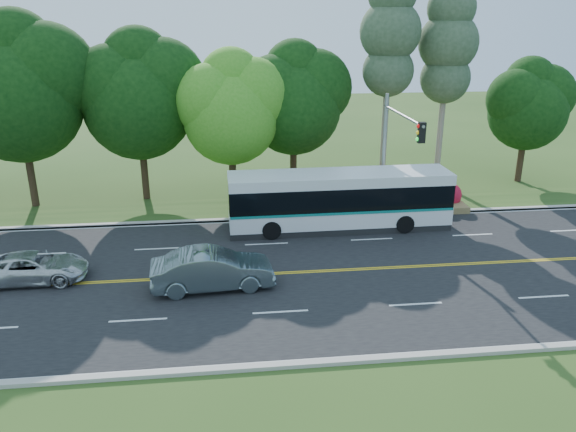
{
  "coord_description": "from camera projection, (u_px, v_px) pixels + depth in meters",
  "views": [
    {
      "loc": [
        -2.44,
        -22.92,
        11.06
      ],
      "look_at": [
        0.43,
        2.0,
        2.03
      ],
      "focal_mm": 35.0,
      "sensor_mm": 36.0,
      "label": 1
    }
  ],
  "objects": [
    {
      "name": "suv",
      "position": [
        34.0,
        267.0,
        24.5
      ],
      "size": [
        4.59,
        2.15,
        1.27
      ],
      "primitive_type": "imported",
      "rotation": [
        0.0,
        0.0,
        1.58
      ],
      "color": "silver",
      "rests_on": "road"
    },
    {
      "name": "curb_south",
      "position": [
        306.0,
        364.0,
        18.72
      ],
      "size": [
        60.0,
        0.3,
        0.15
      ],
      "primitive_type": "cube",
      "color": "#ABA59A",
      "rests_on": "ground"
    },
    {
      "name": "grass_verge",
      "position": [
        268.0,
        208.0,
        33.82
      ],
      "size": [
        60.0,
        4.0,
        0.1
      ],
      "primitive_type": "cube",
      "color": "#2C4918",
      "rests_on": "ground"
    },
    {
      "name": "lane_markings",
      "position": [
        281.0,
        273.0,
        25.41
      ],
      "size": [
        57.6,
        13.82,
        0.0
      ],
      "color": "gold",
      "rests_on": "road"
    },
    {
      "name": "curb_north",
      "position": [
        270.0,
        218.0,
        32.09
      ],
      "size": [
        60.0,
        0.3,
        0.15
      ],
      "primitive_type": "cube",
      "color": "#ABA59A",
      "rests_on": "ground"
    },
    {
      "name": "ground",
      "position": [
        284.0,
        273.0,
        25.43
      ],
      "size": [
        120.0,
        120.0,
        0.0
      ],
      "primitive_type": "plane",
      "color": "#2C4918",
      "rests_on": "ground"
    },
    {
      "name": "road",
      "position": [
        284.0,
        273.0,
        25.43
      ],
      "size": [
        60.0,
        14.0,
        0.02
      ],
      "primitive_type": "cube",
      "color": "black",
      "rests_on": "ground"
    },
    {
      "name": "bougainvillea_hedge",
      "position": [
        388.0,
        198.0,
        33.58
      ],
      "size": [
        9.5,
        2.25,
        1.5
      ],
      "color": "#A10D2E",
      "rests_on": "ground"
    },
    {
      "name": "sedan",
      "position": [
        213.0,
        270.0,
        23.77
      ],
      "size": [
        5.3,
        2.22,
        1.7
      ],
      "primitive_type": "imported",
      "rotation": [
        0.0,
        0.0,
        1.65
      ],
      "color": "slate",
      "rests_on": "road"
    },
    {
      "name": "transit_bus",
      "position": [
        339.0,
        201.0,
        30.28
      ],
      "size": [
        11.94,
        2.75,
        3.12
      ],
      "rotation": [
        0.0,
        0.0,
        0.01
      ],
      "color": "silver",
      "rests_on": "road"
    },
    {
      "name": "traffic_signal",
      "position": [
        395.0,
        143.0,
        29.6
      ],
      "size": [
        0.42,
        6.1,
        7.0
      ],
      "color": "#97999F",
      "rests_on": "ground"
    },
    {
      "name": "tree_row",
      "position": [
        177.0,
        90.0,
        33.93
      ],
      "size": [
        44.7,
        9.1,
        13.84
      ],
      "color": "black",
      "rests_on": "ground"
    }
  ]
}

